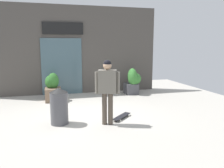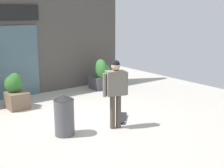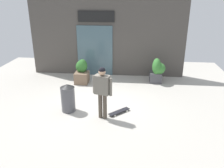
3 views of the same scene
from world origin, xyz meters
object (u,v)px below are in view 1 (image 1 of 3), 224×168
at_px(planter_box_left, 133,81).
at_px(skateboard, 122,116).
at_px(planter_box_right, 52,87).
at_px(trash_bin, 59,106).
at_px(skateboarder, 107,85).

bearing_deg(planter_box_left, skateboard, -115.56).
bearing_deg(planter_box_right, skateboard, -55.58).
bearing_deg(trash_bin, planter_box_left, 43.67).
distance_m(planter_box_right, trash_bin, 2.77).
distance_m(skateboarder, planter_box_right, 3.47).
distance_m(planter_box_left, planter_box_right, 3.39).
relative_size(skateboard, planter_box_left, 0.63).
distance_m(skateboard, planter_box_left, 3.46).
distance_m(skateboard, planter_box_right, 3.39).
bearing_deg(planter_box_left, skateboarder, -119.94).
height_order(skateboard, trash_bin, trash_bin).
xyz_separation_m(skateboarder, trash_bin, (-1.24, 0.37, -0.57)).
bearing_deg(trash_bin, planter_box_right, 93.05).
relative_size(planter_box_right, trash_bin, 1.08).
height_order(planter_box_left, planter_box_right, planter_box_left).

